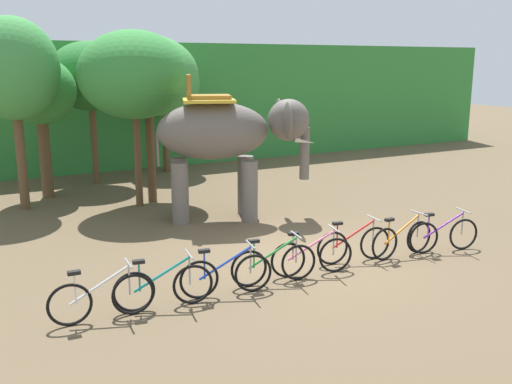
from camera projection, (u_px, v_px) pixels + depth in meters
name	position (u px, v px, depth m)	size (l,w,h in m)	color
ground_plane	(306.00, 257.00, 12.21)	(80.00, 80.00, 0.00)	brown
foliage_hedge	(120.00, 102.00, 24.37)	(36.00, 6.00, 4.84)	#338438
tree_center_left	(13.00, 70.00, 15.31)	(2.46, 2.46, 5.30)	brown
tree_far_left	(40.00, 93.00, 16.92)	(2.13, 2.13, 4.27)	brown
tree_center	(90.00, 76.00, 18.87)	(2.78, 2.78, 4.79)	brown
tree_left	(134.00, 75.00, 15.74)	(3.10, 3.10, 4.97)	brown
tree_center_right	(148.00, 76.00, 16.32)	(2.94, 2.94, 4.87)	brown
tree_right	(164.00, 85.00, 21.04)	(2.65, 2.65, 4.47)	brown
elephant	(226.00, 136.00, 14.79)	(4.22, 2.77, 3.78)	#665E56
bike_white	(102.00, 298.00, 9.11)	(1.71, 0.52, 0.92)	black
bike_teal	(164.00, 287.00, 9.57)	(1.70, 0.52, 0.92)	black
bike_blue	(226.00, 275.00, 10.10)	(1.69, 0.52, 0.92)	black
bike_green	(274.00, 264.00, 10.65)	(1.70, 0.52, 0.92)	black
bike_pink	(312.00, 256.00, 11.08)	(1.69, 0.54, 0.92)	black
bike_red	(354.00, 244.00, 11.80)	(1.70, 0.52, 0.92)	black
bike_orange	(402.00, 239.00, 12.15)	(1.71, 0.52, 0.92)	black
bike_purple	(444.00, 235.00, 12.45)	(1.68, 0.56, 0.92)	black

